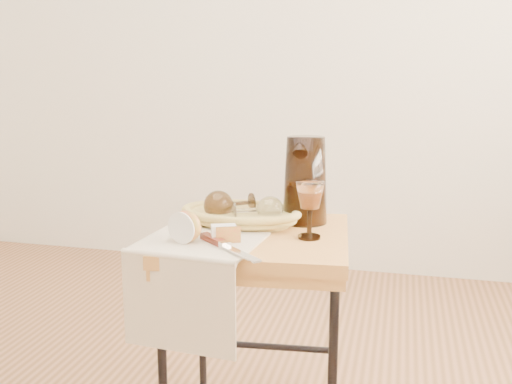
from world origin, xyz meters
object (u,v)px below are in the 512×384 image
(side_table, at_px, (258,338))
(bread_basket, at_px, (241,217))
(wine_goblet, at_px, (310,210))
(table_knife, at_px, (227,245))
(pitcher, at_px, (305,180))
(goblet_lying_a, at_px, (233,204))
(apple_half, at_px, (186,226))
(goblet_lying_b, at_px, (255,210))
(tea_towel, at_px, (200,242))

(side_table, height_order, bread_basket, bread_basket)
(wine_goblet, height_order, table_knife, wine_goblet)
(side_table, xyz_separation_m, bread_basket, (-0.07, 0.08, 0.34))
(bread_basket, relative_size, table_knife, 1.28)
(pitcher, bearing_deg, goblet_lying_a, -174.78)
(side_table, relative_size, apple_half, 6.97)
(goblet_lying_b, relative_size, table_knife, 0.50)
(table_knife, bearing_deg, apple_half, -154.98)
(side_table, height_order, goblet_lying_b, goblet_lying_b)
(bread_basket, xyz_separation_m, pitcher, (0.18, 0.07, 0.10))
(pitcher, bearing_deg, apple_half, -141.36)
(tea_towel, xyz_separation_m, goblet_lying_a, (0.02, 0.22, 0.05))
(goblet_lying_b, distance_m, pitcher, 0.17)
(bread_basket, distance_m, goblet_lying_b, 0.06)
(side_table, height_order, goblet_lying_a, goblet_lying_a)
(goblet_lying_a, relative_size, apple_half, 1.57)
(table_knife, bearing_deg, wine_goblet, 83.31)
(goblet_lying_b, bearing_deg, bread_basket, 132.90)
(table_knife, bearing_deg, side_table, 120.55)
(tea_towel, xyz_separation_m, goblet_lying_b, (0.10, 0.19, 0.05))
(tea_towel, relative_size, bread_basket, 0.95)
(side_table, relative_size, tea_towel, 2.09)
(goblet_lying_b, xyz_separation_m, table_knife, (-0.01, -0.24, -0.03))
(apple_half, bearing_deg, table_knife, 0.82)
(pitcher, xyz_separation_m, table_knife, (-0.14, -0.33, -0.11))
(wine_goblet, relative_size, apple_half, 1.75)
(side_table, distance_m, apple_half, 0.42)
(bread_basket, relative_size, pitcher, 1.08)
(bread_basket, xyz_separation_m, wine_goblet, (0.22, -0.10, 0.06))
(apple_half, height_order, table_knife, apple_half)
(tea_towel, xyz_separation_m, table_knife, (0.09, -0.05, 0.01))
(goblet_lying_a, bearing_deg, table_knife, 66.97)
(apple_half, bearing_deg, tea_towel, 44.76)
(apple_half, bearing_deg, wine_goblet, 40.27)
(side_table, bearing_deg, goblet_lying_b, 111.65)
(tea_towel, bearing_deg, side_table, 51.27)
(tea_towel, bearing_deg, goblet_lying_b, 66.90)
(tea_towel, height_order, goblet_lying_a, goblet_lying_a)
(side_table, relative_size, pitcher, 2.15)
(wine_goblet, bearing_deg, goblet_lying_b, 155.55)
(goblet_lying_b, bearing_deg, wine_goblet, -49.75)
(pitcher, height_order, table_knife, pitcher)
(bread_basket, xyz_separation_m, goblet_lying_a, (-0.03, 0.01, 0.03))
(side_table, xyz_separation_m, pitcher, (0.11, 0.15, 0.44))
(tea_towel, relative_size, goblet_lying_b, 2.45)
(pitcher, bearing_deg, wine_goblet, -85.81)
(goblet_lying_a, height_order, goblet_lying_b, goblet_lying_a)
(side_table, distance_m, goblet_lying_b, 0.37)
(tea_towel, distance_m, bread_basket, 0.22)
(goblet_lying_b, bearing_deg, tea_towel, -143.12)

